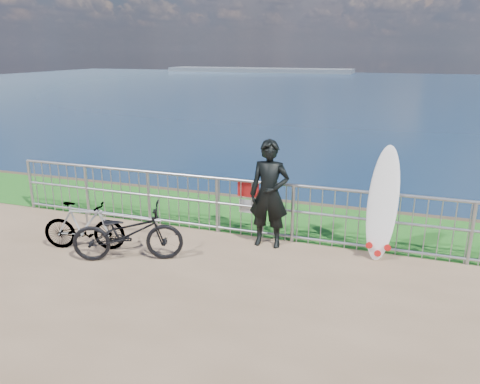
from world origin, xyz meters
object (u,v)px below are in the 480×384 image
at_px(bicycle_near, 128,233).
at_px(surfboard, 382,208).
at_px(surfer, 269,194).
at_px(bicycle_far, 84,226).

bearing_deg(bicycle_near, surfboard, -92.04).
bearing_deg(bicycle_near, surfer, -79.03).
xyz_separation_m(surfer, bicycle_far, (-3.07, -1.25, -0.54)).
bearing_deg(bicycle_near, bicycle_far, 59.97).
distance_m(surfboard, bicycle_near, 4.32).
bearing_deg(bicycle_far, surfboard, -89.63).
bearing_deg(surfer, bicycle_far, -160.61).
height_order(surfer, bicycle_near, surfer).
height_order(surfboard, bicycle_far, surfboard).
xyz_separation_m(surfer, surfboard, (1.94, 0.13, -0.08)).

